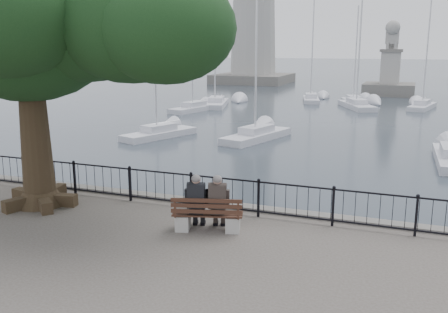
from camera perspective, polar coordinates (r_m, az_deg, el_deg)
The scene contains 15 objects.
harbor at distance 14.64m, azimuth 0.70°, elevation -7.64°, with size 260.00×260.00×1.20m.
railing at distance 13.86m, azimuth -0.00°, elevation -4.20°, with size 22.06×0.06×1.00m.
bench at distance 12.58m, azimuth -1.90°, elevation -7.13°, with size 1.83×0.98×0.93m.
person_left at distance 12.59m, azimuth -3.10°, elevation -5.41°, with size 0.55×0.80×1.47m.
person_right at distance 12.53m, azimuth -0.69°, elevation -5.49°, with size 0.55×0.80×1.47m.
tree at distance 14.60m, azimuth -19.17°, elevation 14.94°, with size 9.92×6.93×8.10m.
lion_monument at distance 60.00m, azimuth 18.42°, elevation 8.65°, with size 5.55×5.55×8.30m.
sailboat_a at distance 30.97m, azimuth -7.42°, elevation 2.71°, with size 3.15×5.37×9.30m.
sailboat_b at distance 30.02m, azimuth 3.75°, elevation 2.57°, with size 3.04×5.90×11.70m.
sailboat_e at distance 43.10m, azimuth -3.44°, elevation 5.67°, with size 2.73×5.60×12.09m.
sailboat_f at distance 46.55m, azimuth 14.92°, elevation 5.76°, with size 4.07×6.23×11.91m.
sailboat_g at distance 47.91m, azimuth 21.72°, elevation 5.46°, with size 2.57×5.46×10.70m.
sailboat_h at distance 51.13m, azimuth 9.92°, elevation 6.60°, with size 2.60×5.42×11.86m.
sailboat_i at distance 46.58m, azimuth -0.88°, elevation 6.23°, with size 3.29×6.43×13.56m.
sailboat_j at distance 49.69m, azimuth 14.59°, elevation 6.14°, with size 3.04×5.40×9.30m.
Camera 1 is at (4.72, -9.90, 4.58)m, focal length 40.00 mm.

